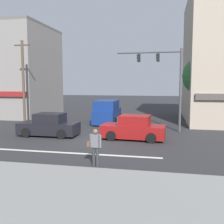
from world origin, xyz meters
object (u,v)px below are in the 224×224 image
Objects in this scene: sedan_crossing_leftbound at (49,126)px; pedestrian_foreground_with_bag at (95,145)px; traffic_light_mast at (167,76)px; sedan_crossing_rightbound at (134,129)px; street_tree at (203,76)px; van_parked_curbside at (107,112)px; utility_pole_far_right at (203,76)px; utility_pole_near_left at (23,82)px.

pedestrian_foreground_with_bag is at bearing -50.00° from sedan_crossing_leftbound.
pedestrian_foreground_with_bag is (-3.09, -9.22, -3.22)m from traffic_light_mast.
traffic_light_mast is at bearing 57.70° from sedan_crossing_rightbound.
street_tree reaches higher than van_parked_curbside.
sedan_crossing_rightbound is 5.90m from sedan_crossing_leftbound.
pedestrian_foreground_with_bag is (2.22, -12.34, -0.05)m from van_parked_curbside.
utility_pole_far_right is at bearing 55.85° from sedan_crossing_rightbound.
sedan_crossing_rightbound is at bearing 80.48° from pedestrian_foreground_with_bag.
sedan_crossing_leftbound is at bearing -179.58° from sedan_crossing_rightbound.
sedan_crossing_leftbound is (-8.00, -3.36, -3.46)m from traffic_light_mast.
traffic_light_mast reaches higher than pedestrian_foreground_with_bag.
utility_pole_far_right reaches higher than street_tree.
traffic_light_mast is (-3.16, -4.43, -0.06)m from utility_pole_far_right.
street_tree is at bearing 1.55° from van_parked_curbside.
street_tree is 0.82× the size of utility_pole_near_left.
utility_pole_far_right is 4.90× the size of pedestrian_foreground_with_bag.
sedan_crossing_rightbound is 2.52× the size of pedestrian_foreground_with_bag.
utility_pole_far_right is 1.94× the size of sedan_crossing_rightbound.
sedan_crossing_leftbound is at bearing -112.61° from van_parked_curbside.
pedestrian_foreground_with_bag is (-0.99, -5.90, 0.24)m from sedan_crossing_rightbound.
traffic_light_mast is at bearing -131.43° from street_tree.
utility_pole_near_left is 6.36m from sedan_crossing_leftbound.
van_parked_curbside is at bearing 67.39° from sedan_crossing_leftbound.
utility_pole_far_right reaches higher than sedan_crossing_leftbound.
utility_pole_far_right is 15.37m from pedestrian_foreground_with_bag.
traffic_light_mast is 6.92m from van_parked_curbside.
street_tree is at bearing 10.86° from utility_pole_near_left.
sedan_crossing_leftbound is (-5.90, -0.04, 0.00)m from sedan_crossing_rightbound.
sedan_crossing_leftbound is 7.65m from pedestrian_foreground_with_bag.
utility_pole_near_left is at bearing 177.80° from traffic_light_mast.
sedan_crossing_rightbound is at bearing -124.15° from utility_pole_far_right.
sedan_crossing_rightbound is at bearing -63.54° from van_parked_curbside.
sedan_crossing_rightbound is (9.96, -3.78, -3.06)m from utility_pole_near_left.
utility_pole_far_right is 14.07m from sedan_crossing_leftbound.
sedan_crossing_rightbound is at bearing -127.15° from street_tree.
utility_pole_far_right is 1.32× the size of traffic_light_mast.
street_tree is at bearing 52.85° from sedan_crossing_rightbound.
van_parked_curbside reaches higher than sedan_crossing_leftbound.
traffic_light_mast reaches higher than van_parked_curbside.
traffic_light_mast is at bearing 22.79° from sedan_crossing_leftbound.
sedan_crossing_rightbound is at bearing -20.80° from utility_pole_near_left.
street_tree is 13.32m from sedan_crossing_leftbound.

